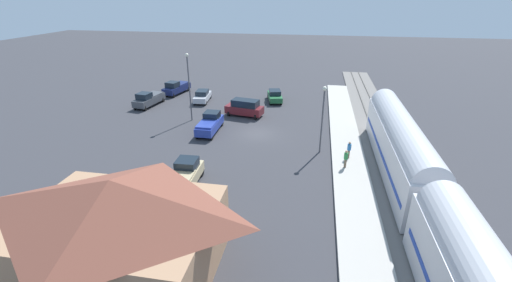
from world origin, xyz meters
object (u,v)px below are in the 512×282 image
Objects in this scene: pedestrian_waiting_far at (346,158)px; pickup_tan at (184,176)px; pickup_blue at (210,123)px; pickup_charcoal at (149,99)px; pickup_navy at (176,87)px; light_pole_near_platform at (323,111)px; pedestrian_on_platform at (349,149)px; sedan_silver at (202,96)px; passenger_train at (433,208)px; sedan_green at (275,96)px; suv_maroon at (245,108)px; light_pole_lot_center at (189,80)px; station_building at (118,226)px.

pickup_tan reaches higher than pedestrian_waiting_far.
pickup_charcoal is (11.62, -7.93, 0.00)m from pickup_blue.
pickup_navy is 1.04× the size of pickup_tan.
light_pole_near_platform is (-12.72, 3.37, 3.39)m from pickup_blue.
pedestrian_on_platform is 2.07m from pedestrian_waiting_far.
pedestrian_on_platform is 0.32× the size of pickup_blue.
pickup_tan is 24.12m from pickup_charcoal.
pedestrian_on_platform is at bearing 141.42° from sedan_silver.
passenger_train reaches higher than sedan_green.
pedestrian_waiting_far is 17.80m from suv_maroon.
light_pole_lot_center is at bearing -43.76° from pickup_blue.
station_building reaches higher than pickup_navy.
sedan_silver is 9.07m from light_pole_lot_center.
station_building is 2.01× the size of pickup_navy.
light_pole_near_platform is (-6.76, 16.63, 3.53)m from sedan_green.
pickup_blue is at bearing -24.56° from pedestrian_waiting_far.
passenger_train is 32.50m from sedan_green.
light_pole_lot_center is (18.94, -8.18, 3.97)m from pedestrian_on_platform.
pickup_navy is 0.67× the size of light_pole_lot_center.
sedan_green is 18.37m from pickup_charcoal.
pickup_blue is at bearing -82.70° from pickup_tan.
pickup_navy is 6.84m from pickup_charcoal.
pedestrian_waiting_far reaches higher than sedan_green.
sedan_silver is at bearing -38.58° from pedestrian_on_platform.
pickup_tan is 25.90m from sedan_green.
pedestrian_waiting_far is 0.31× the size of pickup_tan.
light_pole_lot_center is (-1.16, 7.86, 4.37)m from sedan_silver.
light_pole_near_platform is at bearing 136.03° from suv_maroon.
light_pole_near_platform is (6.80, -12.84, 1.56)m from passenger_train.
pedestrian_waiting_far is at bearing 133.06° from suv_maroon.
pedestrian_waiting_far is 16.51m from pickup_blue.
pedestrian_on_platform is 0.30× the size of pickup_charcoal.
pickup_navy is (25.19, -21.48, -0.25)m from pedestrian_waiting_far.
sedan_green is at bearing -169.05° from sedan_silver.
pickup_tan is at bearing 38.61° from light_pole_near_platform.
pickup_tan is 0.97× the size of pickup_charcoal.
sedan_silver is (6.22, -23.47, -0.15)m from pickup_tan.
station_building is at bearing 47.57° from pedestrian_waiting_far.
sedan_green is (-16.14, 1.36, -0.15)m from pickup_navy.
pickup_tan is at bearing -12.38° from passenger_train.
light_pole_lot_center is at bearing 46.38° from sedan_green.
light_pole_near_platform reaches higher than passenger_train.
suv_maroon is 9.06m from sedan_silver.
suv_maroon is at bearing -53.31° from passenger_train.
passenger_train is at bearing -163.26° from station_building.
light_pole_near_platform reaches higher than sedan_green.
pedestrian_waiting_far is at bearing -132.43° from station_building.
pickup_blue is 6.41m from light_pole_lot_center.
sedan_silver is at bearing -48.60° from passenger_train.
pedestrian_waiting_far is 22.06m from sedan_green.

